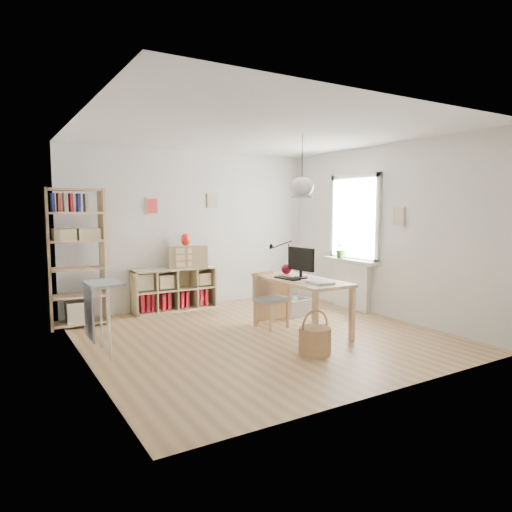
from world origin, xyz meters
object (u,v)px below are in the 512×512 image
chair (269,296)px  monitor (301,261)px  desk (301,286)px  tall_bookshelf (75,252)px  drawer_chest (188,256)px  cube_shelf (173,293)px  storage_chest (292,304)px

chair → monitor: (0.26, -0.41, 0.53)m
desk → tall_bookshelf: (-2.59, 1.95, 0.43)m
tall_bookshelf → drawer_chest: (1.84, 0.24, -0.18)m
drawer_chest → cube_shelf: bearing=-166.9°
tall_bookshelf → monitor: 3.24m
storage_chest → monitor: 1.28m
cube_shelf → storage_chest: size_ratio=2.17×
chair → drawer_chest: size_ratio=1.23×
chair → monitor: size_ratio=1.63×
chair → storage_chest: 0.91m
desk → chair: chair is taller
tall_bookshelf → chair: (2.37, -1.48, -0.63)m
desk → storage_chest: (0.51, 0.93, -0.48)m
desk → chair: bearing=114.8°
chair → cube_shelf: bearing=105.2°
desk → cube_shelf: 2.48m
storage_chest → tall_bookshelf: bearing=153.1°
monitor → drawer_chest: bearing=104.3°
cube_shelf → storage_chest: bearing=-40.2°
cube_shelf → tall_bookshelf: bearing=-169.8°
tall_bookshelf → desk: bearing=-37.0°
cube_shelf → storage_chest: (1.54, -1.30, -0.12)m
chair → drawer_chest: bearing=97.7°
monitor → desk: bearing=-130.8°
tall_bookshelf → chair: size_ratio=2.51×
tall_bookshelf → chair: 2.86m
chair → storage_chest: chair is taller
cube_shelf → monitor: monitor is taller
tall_bookshelf → chair: bearing=-31.9°
desk → chair: (-0.22, 0.47, -0.20)m
cube_shelf → chair: (0.80, -1.76, 0.16)m
tall_bookshelf → monitor: (2.63, -1.89, -0.10)m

